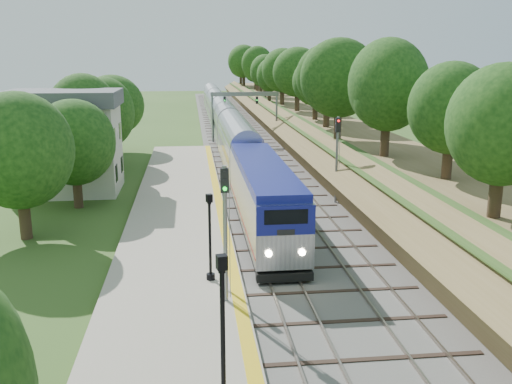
{
  "coord_description": "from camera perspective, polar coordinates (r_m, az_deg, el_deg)",
  "views": [
    {
      "loc": [
        -4.22,
        -15.69,
        10.66
      ],
      "look_at": [
        -0.5,
        16.67,
        2.8
      ],
      "focal_mm": 40.0,
      "sensor_mm": 36.0,
      "label": 1
    }
  ],
  "objects": [
    {
      "name": "signal_platform",
      "position": [
        23.73,
        -3.11,
        -2.75
      ],
      "size": [
        0.35,
        0.27,
        5.9
      ],
      "color": "slate",
      "rests_on": "platform"
    },
    {
      "name": "signal_farside",
      "position": [
        41.45,
        8.11,
        4.12
      ],
      "size": [
        0.34,
        0.27,
        6.28
      ],
      "color": "slate",
      "rests_on": "ground"
    },
    {
      "name": "lamppost_far",
      "position": [
        26.55,
        -4.62,
        -5.01
      ],
      "size": [
        0.41,
        0.41,
        4.12
      ],
      "color": "black",
      "rests_on": "platform"
    },
    {
      "name": "platform",
      "position": [
        33.39,
        -7.94,
        -4.84
      ],
      "size": [
        6.4,
        68.0,
        0.38
      ],
      "primitive_type": "cube",
      "color": "gray",
      "rests_on": "ground"
    },
    {
      "name": "train",
      "position": [
        70.83,
        -3.11,
        6.63
      ],
      "size": [
        2.79,
        92.87,
        4.09
      ],
      "color": "black",
      "rests_on": "trackbed"
    },
    {
      "name": "station_building",
      "position": [
        47.18,
        -18.52,
        4.86
      ],
      "size": [
        8.6,
        6.6,
        8.0
      ],
      "color": "beige",
      "rests_on": "ground"
    },
    {
      "name": "trees_behind_platform",
      "position": [
        37.52,
        -17.17,
        3.56
      ],
      "size": [
        7.82,
        53.32,
        7.21
      ],
      "color": "#332316",
      "rests_on": "ground"
    },
    {
      "name": "embankment",
      "position": [
        77.57,
        4.35,
        7.09
      ],
      "size": [
        10.64,
        170.0,
        11.7
      ],
      "color": "brown",
      "rests_on": "ground"
    },
    {
      "name": "yellow_stripe",
      "position": [
        33.36,
        -3.04,
        -4.39
      ],
      "size": [
        0.55,
        68.0,
        0.01
      ],
      "primitive_type": "cube",
      "color": "gold",
      "rests_on": "platform"
    },
    {
      "name": "lamppost_mid",
      "position": [
        17.44,
        -3.33,
        -14.42
      ],
      "size": [
        0.47,
        0.47,
        4.71
      ],
      "color": "black",
      "rests_on": "platform"
    },
    {
      "name": "trackbed",
      "position": [
        76.68,
        -1.85,
        5.62
      ],
      "size": [
        9.5,
        170.0,
        0.28
      ],
      "color": "#4C4944",
      "rests_on": "ground"
    },
    {
      "name": "signal_gantry",
      "position": [
        71.23,
        -1.16,
        8.86
      ],
      "size": [
        8.4,
        0.38,
        6.2
      ],
      "color": "slate",
      "rests_on": "ground"
    }
  ]
}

